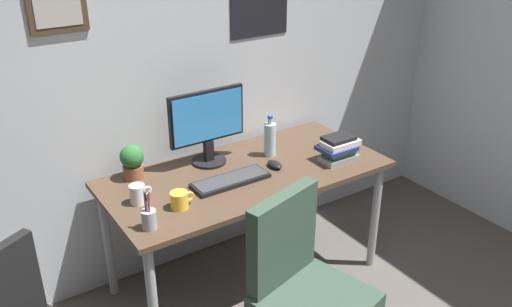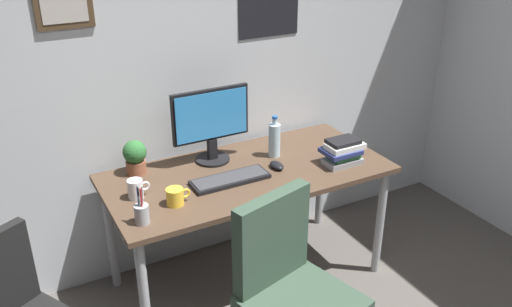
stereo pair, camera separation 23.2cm
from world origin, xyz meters
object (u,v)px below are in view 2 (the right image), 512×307
at_px(pen_cup, 142,213).
at_px(coffee_mug_near, 175,196).
at_px(monitor, 211,122).
at_px(water_bottle, 274,139).
at_px(computer_mouse, 277,165).
at_px(book_stack_left, 343,152).
at_px(office_chair, 290,286).
at_px(potted_plant, 135,156).
at_px(coffee_mug_far, 136,189).
at_px(keyboard, 230,179).

bearing_deg(pen_cup, coffee_mug_near, 24.02).
relative_size(monitor, water_bottle, 1.82).
xyz_separation_m(computer_mouse, water_bottle, (0.07, 0.15, 0.09)).
bearing_deg(book_stack_left, coffee_mug_near, 178.70).
relative_size(office_chair, potted_plant, 4.87).
height_order(coffee_mug_far, book_stack_left, book_stack_left).
distance_m(coffee_mug_far, potted_plant, 0.29).
height_order(monitor, computer_mouse, monitor).
relative_size(monitor, book_stack_left, 1.97).
xyz_separation_m(computer_mouse, potted_plant, (-0.72, 0.32, 0.09)).
relative_size(keyboard, coffee_mug_far, 3.70).
xyz_separation_m(monitor, coffee_mug_far, (-0.52, -0.22, -0.19)).
height_order(office_chair, monitor, monitor).
bearing_deg(pen_cup, coffee_mug_far, 79.32).
distance_m(potted_plant, pen_cup, 0.53).
distance_m(keyboard, water_bottle, 0.41).
relative_size(coffee_mug_far, potted_plant, 0.60).
bearing_deg(keyboard, office_chair, -92.64).
xyz_separation_m(computer_mouse, book_stack_left, (0.36, -0.13, 0.05)).
distance_m(monitor, computer_mouse, 0.44).
distance_m(keyboard, coffee_mug_near, 0.36).
xyz_separation_m(office_chair, coffee_mug_far, (-0.47, 0.75, 0.26)).
height_order(coffee_mug_near, pen_cup, pen_cup).
relative_size(water_bottle, pen_cup, 1.26).
relative_size(office_chair, monitor, 2.07).
bearing_deg(pen_cup, computer_mouse, 12.77).
bearing_deg(computer_mouse, coffee_mug_near, -170.98).
height_order(potted_plant, pen_cup, pen_cup).
distance_m(coffee_mug_far, book_stack_left, 1.18).
distance_m(monitor, potted_plant, 0.46).
height_order(computer_mouse, pen_cup, pen_cup).
bearing_deg(book_stack_left, monitor, 148.59).
relative_size(coffee_mug_near, book_stack_left, 0.54).
relative_size(coffee_mug_near, potted_plant, 0.65).
distance_m(monitor, book_stack_left, 0.77).
height_order(coffee_mug_near, coffee_mug_far, coffee_mug_far).
xyz_separation_m(coffee_mug_far, pen_cup, (-0.05, -0.24, 0.00)).
bearing_deg(computer_mouse, water_bottle, 64.89).
bearing_deg(monitor, potted_plant, 173.13).
bearing_deg(potted_plant, water_bottle, -12.35).
xyz_separation_m(keyboard, potted_plant, (-0.42, 0.33, 0.09)).
xyz_separation_m(office_chair, potted_plant, (-0.38, 1.01, 0.32)).
xyz_separation_m(keyboard, pen_cup, (-0.54, -0.18, 0.04)).
xyz_separation_m(monitor, book_stack_left, (0.64, -0.39, -0.17)).
bearing_deg(monitor, book_stack_left, -31.41).
height_order(water_bottle, pen_cup, water_bottle).
xyz_separation_m(office_chair, coffee_mug_near, (-0.31, 0.59, 0.26)).
bearing_deg(keyboard, pen_cup, -162.03).
bearing_deg(computer_mouse, coffee_mug_far, 176.27).
xyz_separation_m(keyboard, coffee_mug_near, (-0.34, -0.09, 0.03)).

